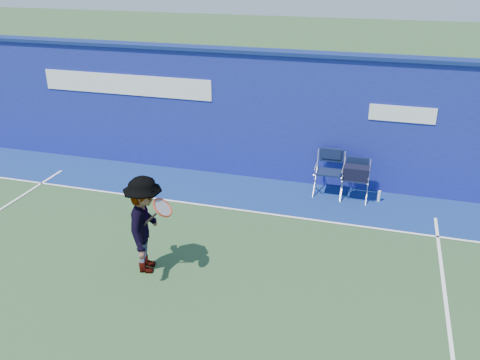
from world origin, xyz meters
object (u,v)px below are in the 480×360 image
(directors_chair_left, at_px, (329,180))
(tennis_player, at_px, (145,225))
(water_bottle, at_px, (379,196))
(directors_chair_right, at_px, (355,184))

(directors_chair_left, bearing_deg, tennis_player, -123.71)
(directors_chair_left, relative_size, tennis_player, 0.59)
(directors_chair_left, distance_m, water_bottle, 1.16)
(water_bottle, xyz_separation_m, tennis_player, (-3.76, -3.86, 0.75))
(water_bottle, bearing_deg, tennis_player, -134.27)
(directors_chair_right, distance_m, tennis_player, 5.01)
(directors_chair_left, xyz_separation_m, tennis_player, (-2.62, -3.93, 0.54))
(directors_chair_right, bearing_deg, directors_chair_left, 168.90)
(directors_chair_right, relative_size, tennis_player, 0.53)
(water_bottle, relative_size, tennis_player, 0.14)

